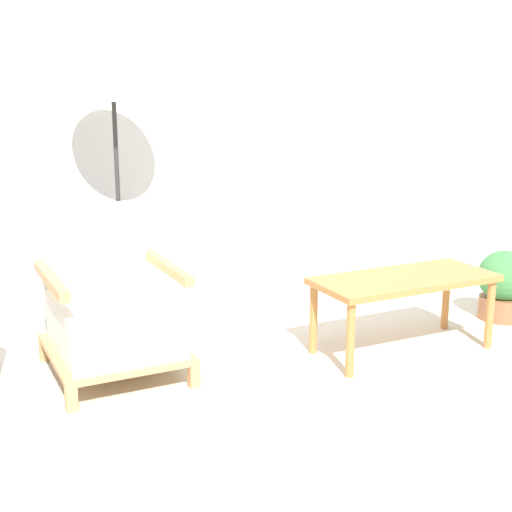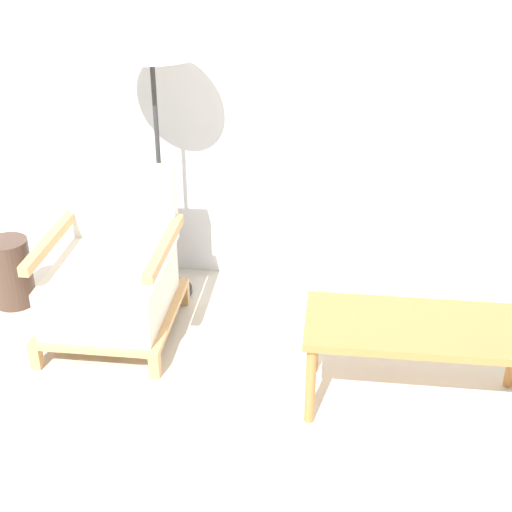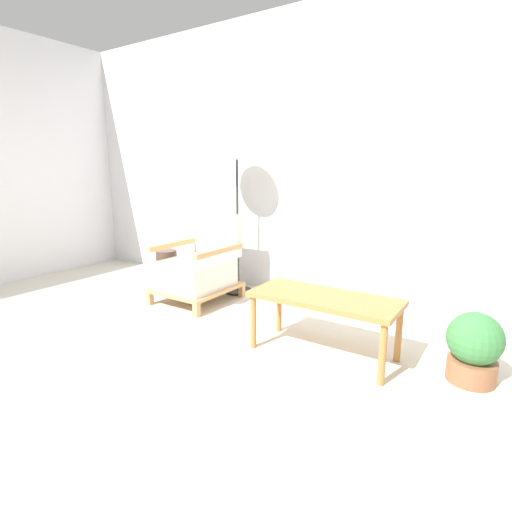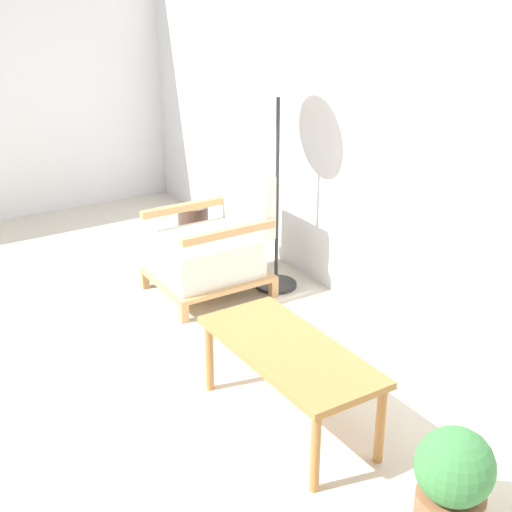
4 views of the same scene
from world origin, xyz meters
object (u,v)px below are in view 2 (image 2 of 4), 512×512
Objects in this scene: armchair at (113,278)px; floor_lamp at (151,45)px; coffee_table at (420,334)px; vase at (11,272)px.

floor_lamp is at bearing 67.28° from armchair.
armchair is 0.82× the size of coffee_table.
armchair is 1.16m from floor_lamp.
vase is at bearing 162.73° from armchair.
floor_lamp reaches higher than coffee_table.
coffee_table is (1.49, -0.41, 0.06)m from armchair.
floor_lamp is 1.58× the size of coffee_table.
armchair is at bearing 164.60° from coffee_table.
coffee_table is at bearing -31.71° from floor_lamp.
armchair is 2.13× the size of vase.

